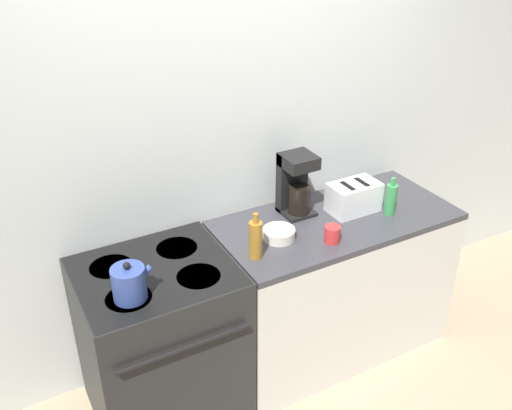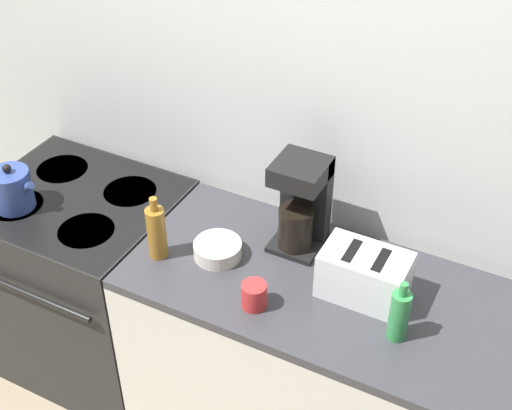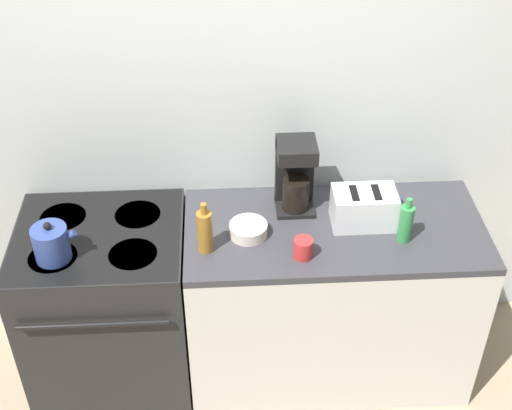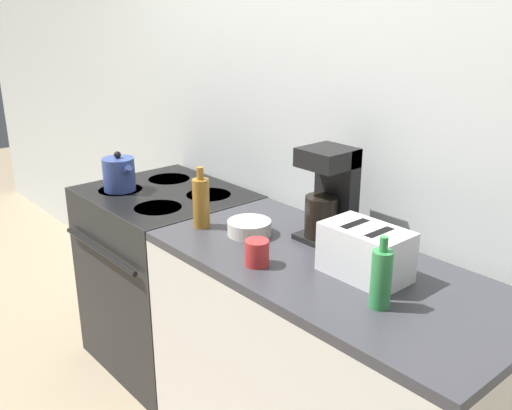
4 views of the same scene
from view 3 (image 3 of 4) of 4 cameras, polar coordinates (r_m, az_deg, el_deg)
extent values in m
cube|color=silver|center=(3.33, -2.61, 7.31)|extent=(8.00, 0.05, 2.60)
cube|color=black|center=(3.58, -11.64, -8.00)|extent=(0.77, 0.67, 0.92)
cube|color=black|center=(3.28, -12.61, -2.47)|extent=(0.75, 0.65, 0.02)
cylinder|color=black|center=(3.21, -15.94, -4.09)|extent=(0.21, 0.21, 0.01)
cylinder|color=black|center=(3.15, -9.82, -3.96)|extent=(0.21, 0.21, 0.01)
cylinder|color=black|center=(3.42, -15.18, -0.99)|extent=(0.21, 0.21, 0.01)
cylinder|color=black|center=(3.36, -9.44, -0.81)|extent=(0.21, 0.21, 0.01)
cylinder|color=black|center=(3.15, -12.91, -9.33)|extent=(0.65, 0.02, 0.02)
cube|color=silver|center=(3.58, 5.85, -7.70)|extent=(1.37, 0.65, 0.88)
cube|color=#38383D|center=(3.27, 6.35, -2.00)|extent=(1.37, 0.65, 0.04)
cylinder|color=#33478C|center=(3.15, -16.07, -2.98)|extent=(0.15, 0.15, 0.16)
sphere|color=black|center=(3.09, -16.37, -1.62)|extent=(0.03, 0.03, 0.03)
cylinder|color=#33478C|center=(3.11, -14.86, -2.51)|extent=(0.09, 0.03, 0.07)
cube|color=white|center=(3.25, 8.61, -0.22)|extent=(0.28, 0.17, 0.17)
cube|color=black|center=(3.19, 7.86, 0.90)|extent=(0.03, 0.12, 0.01)
cube|color=black|center=(3.21, 9.61, 0.96)|extent=(0.03, 0.12, 0.01)
cube|color=black|center=(3.35, 3.10, -0.07)|extent=(0.18, 0.18, 0.02)
cube|color=black|center=(3.30, 3.09, 2.90)|extent=(0.18, 0.06, 0.36)
cube|color=black|center=(3.17, 3.29, 4.43)|extent=(0.18, 0.18, 0.07)
cylinder|color=black|center=(3.28, 3.19, 0.92)|extent=(0.12, 0.12, 0.16)
cylinder|color=#338C47|center=(3.18, 11.88, -1.48)|extent=(0.06, 0.06, 0.18)
cylinder|color=#338C47|center=(3.11, 12.14, 0.13)|extent=(0.02, 0.02, 0.05)
cylinder|color=#9E6B23|center=(3.06, -4.11, -2.16)|extent=(0.07, 0.07, 0.20)
cylinder|color=#9E6B23|center=(2.99, -4.21, -0.31)|extent=(0.03, 0.03, 0.05)
cylinder|color=red|center=(3.06, 3.80, -3.46)|extent=(0.08, 0.08, 0.09)
cylinder|color=beige|center=(3.18, -0.62, -1.98)|extent=(0.17, 0.17, 0.06)
camera|label=1|loc=(1.33, -71.04, -9.38)|focal=40.00mm
camera|label=2|loc=(1.42, 48.97, 9.93)|focal=50.00mm
camera|label=4|loc=(2.35, 43.82, -5.26)|focal=40.00mm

